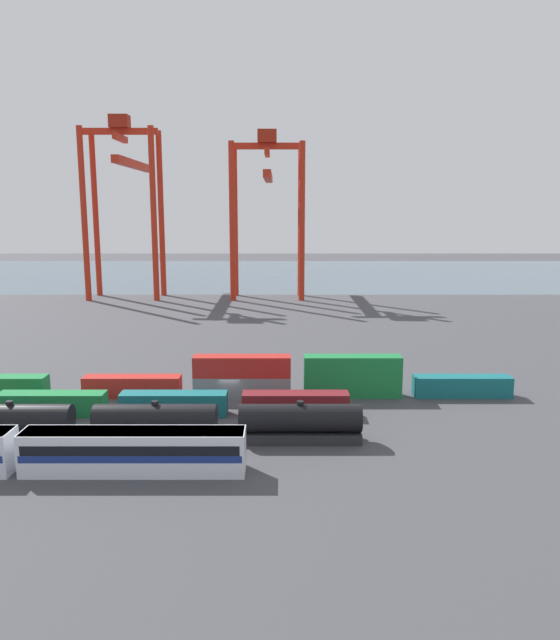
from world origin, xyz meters
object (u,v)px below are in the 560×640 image
freight_tank_row (158,423)px  shipping_container_4 (298,404)px  shipping_container_3 (177,404)px  shipping_container_8 (245,386)px  gantry_crane_central (270,197)px  gantry_crane_west (129,187)px  passenger_train (20,449)px  shipping_container_6 (26,386)px

freight_tank_row → shipping_container_4: freight_tank_row is taller
shipping_container_3 → shipping_container_8: same height
shipping_container_3 → shipping_container_4: size_ratio=1.00×
gantry_crane_central → freight_tank_row: bearing=-95.1°
gantry_crane_west → gantry_crane_central: gantry_crane_west is taller
passenger_train → freight_tank_row: (10.76, 7.25, -0.15)m
shipping_container_3 → gantry_crane_west: gantry_crane_west is taller
shipping_container_8 → gantry_crane_central: gantry_crane_central is taller
shipping_container_6 → shipping_container_3: bearing=-19.0°
freight_tank_row → shipping_container_8: size_ratio=3.42×
shipping_container_8 → shipping_container_3: bearing=-136.7°
gantry_crane_central → gantry_crane_west: bearing=178.3°
shipping_container_3 → shipping_container_8: (7.36, 6.93, 0.00)m
freight_tank_row → gantry_crane_west: 111.51m
shipping_container_6 → shipping_container_4: bearing=-11.5°
shipping_container_4 → gantry_crane_west: 108.84m
freight_tank_row → passenger_train: bearing=-146.0°
passenger_train → shipping_container_6: passenger_train is taller
passenger_train → shipping_container_6: size_ratio=6.69×
shipping_container_8 → gantry_crane_central: (1.46, 88.41, 25.10)m
shipping_container_3 → shipping_container_6: same height
gantry_crane_west → passenger_train: bearing=-81.2°
shipping_container_8 → gantry_crane_central: bearing=89.1°
shipping_container_4 → gantry_crane_central: (-5.03, 95.34, 25.10)m
passenger_train → shipping_container_8: 29.01m
freight_tank_row → gantry_crane_central: gantry_crane_central is taller
shipping_container_8 → gantry_crane_central: 91.91m
shipping_container_4 → shipping_container_8: same height
passenger_train → shipping_container_3: 19.02m
shipping_container_4 → freight_tank_row: bearing=-150.4°
shipping_container_4 → passenger_train: bearing=-148.5°
gantry_crane_west → shipping_container_6: bearing=-84.7°
freight_tank_row → shipping_container_6: 24.83m
passenger_train → shipping_container_4: (25.04, 15.36, -0.84)m
gantry_crane_west → freight_tank_row: bearing=-75.0°
shipping_container_6 → gantry_crane_west: size_ratio=0.13×
shipping_container_4 → shipping_container_3: bearing=180.0°
shipping_container_6 → gantry_crane_west: (-8.29, 89.48, 27.59)m
shipping_container_6 → shipping_container_8: bearing=0.0°
shipping_container_3 → shipping_container_6: size_ratio=2.00×
freight_tank_row → shipping_container_4: 16.44m
gantry_crane_central → shipping_container_8: bearing=-90.9°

